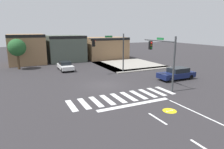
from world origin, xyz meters
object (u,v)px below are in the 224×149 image
object	(u,v)px
roadside_tree	(17,48)
traffic_signal_northeast	(111,47)
car_navy	(177,74)
car_white	(65,66)
traffic_signal_southeast	(162,53)

from	to	relation	value
roadside_tree	traffic_signal_northeast	bearing A→B (deg)	-37.51
car_navy	roadside_tree	size ratio (longest dim) A/B	1.01
traffic_signal_northeast	car_navy	distance (m)	9.40
traffic_signal_northeast	car_navy	bearing A→B (deg)	132.72
traffic_signal_northeast	car_white	size ratio (longest dim) A/B	1.30
traffic_signal_southeast	car_white	size ratio (longest dim) A/B	1.29
traffic_signal_northeast	car_navy	size ratio (longest dim) A/B	1.16
roadside_tree	traffic_signal_southeast	bearing A→B (deg)	-51.51
car_white	car_navy	bearing A→B (deg)	44.27
traffic_signal_southeast	traffic_signal_northeast	bearing A→B (deg)	14.11
car_navy	car_white	bearing A→B (deg)	-45.73
traffic_signal_northeast	traffic_signal_southeast	xyz separation A→B (m)	(2.10, -8.34, -0.01)
traffic_signal_northeast	car_white	distance (m)	7.93
traffic_signal_northeast	roadside_tree	xyz separation A→B (m)	(-11.65, 8.95, -0.39)
traffic_signal_southeast	roadside_tree	bearing A→B (deg)	38.49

